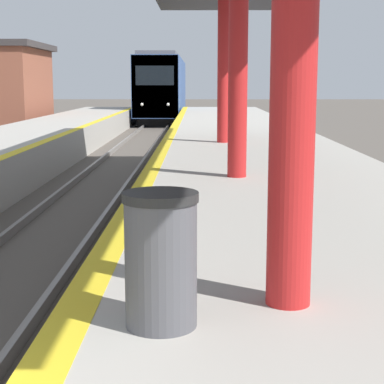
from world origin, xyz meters
name	(u,v)px	position (x,y,z in m)	size (l,w,h in m)	color
train	(164,88)	(0.00, 44.43, 2.25)	(2.72, 18.58, 4.43)	black
trash_bin	(161,259)	(2.27, 2.26, 1.49)	(0.49, 0.49, 0.88)	#4C4C51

